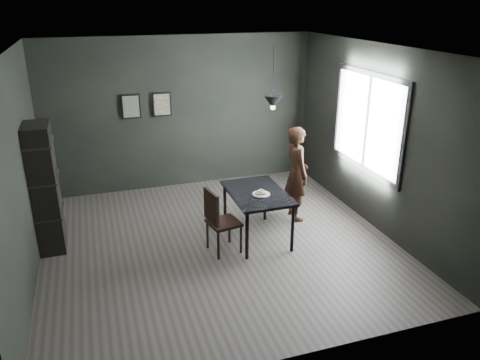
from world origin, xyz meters
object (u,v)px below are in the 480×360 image
object	(u,v)px
cafe_table	(257,197)
pendant_lamp	(273,101)
white_plate	(261,195)
shelf_unit	(45,189)
woman	(297,174)
wood_chair	(218,218)

from	to	relation	value
cafe_table	pendant_lamp	world-z (taller)	pendant_lamp
white_plate	shelf_unit	bearing A→B (deg)	165.18
cafe_table	woman	distance (m)	0.96
wood_chair	woman	bearing A→B (deg)	14.33
white_plate	woman	size ratio (longest dim) A/B	0.15
wood_chair	pendant_lamp	bearing A→B (deg)	9.76
white_plate	pendant_lamp	bearing A→B (deg)	43.52
white_plate	wood_chair	world-z (taller)	wood_chair
white_plate	pendant_lamp	size ratio (longest dim) A/B	0.27
woman	shelf_unit	xyz separation A→B (m)	(-3.76, 0.19, 0.14)
cafe_table	white_plate	xyz separation A→B (m)	(0.02, -0.12, 0.08)
wood_chair	pendant_lamp	size ratio (longest dim) A/B	1.11
white_plate	woman	distance (m)	1.01
white_plate	pendant_lamp	world-z (taller)	pendant_lamp
wood_chair	white_plate	bearing A→B (deg)	-0.89
wood_chair	pendant_lamp	world-z (taller)	pendant_lamp
wood_chair	shelf_unit	world-z (taller)	shelf_unit
woman	wood_chair	size ratio (longest dim) A/B	1.62
white_plate	pendant_lamp	distance (m)	1.33
cafe_table	pendant_lamp	bearing A→B (deg)	21.80
white_plate	wood_chair	distance (m)	0.72
cafe_table	wood_chair	world-z (taller)	wood_chair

